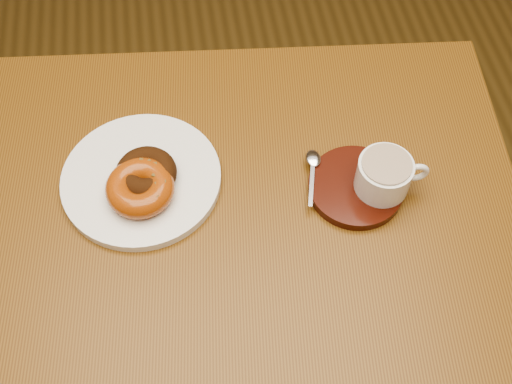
{
  "coord_description": "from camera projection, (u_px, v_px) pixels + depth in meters",
  "views": [
    {
      "loc": [
        0.13,
        -0.51,
        1.61
      ],
      "look_at": [
        0.21,
        -0.0,
        0.81
      ],
      "focal_mm": 45.0,
      "sensor_mm": 36.0,
      "label": 1
    }
  ],
  "objects": [
    {
      "name": "ground",
      "position": [
        174.0,
        374.0,
        1.62
      ],
      "size": [
        6.0,
        6.0,
        0.0
      ],
      "primitive_type": "plane",
      "color": "#533D1A",
      "rests_on": "ground"
    },
    {
      "name": "teaspoon",
      "position": [
        313.0,
        163.0,
        0.98
      ],
      "size": [
        0.04,
        0.1,
        0.01
      ],
      "rotation": [
        0.0,
        0.0,
        -0.25
      ],
      "color": "silver",
      "rests_on": "saucer"
    },
    {
      "name": "saucer",
      "position": [
        356.0,
        187.0,
        0.97
      ],
      "size": [
        0.16,
        0.16,
        0.02
      ],
      "primitive_type": "cylinder",
      "rotation": [
        0.0,
        0.0,
        0.12
      ],
      "color": "#340E07",
      "rests_on": "cafe_table"
    },
    {
      "name": "cafe_table",
      "position": [
        244.0,
        240.0,
        1.07
      ],
      "size": [
        0.9,
        0.71,
        0.79
      ],
      "rotation": [
        0.0,
        0.0,
        -0.1
      ],
      "color": "brown",
      "rests_on": "ground"
    },
    {
      "name": "donut_cinnamon",
      "position": [
        146.0,
        173.0,
        0.95
      ],
      "size": [
        0.12,
        0.12,
        0.03
      ],
      "primitive_type": "torus",
      "rotation": [
        0.0,
        0.0,
        -0.43
      ],
      "color": "black",
      "rests_on": "donut_plate"
    },
    {
      "name": "donut_plate",
      "position": [
        141.0,
        179.0,
        0.98
      ],
      "size": [
        0.27,
        0.27,
        0.01
      ],
      "primitive_type": "cylinder",
      "rotation": [
        0.0,
        0.0,
        0.14
      ],
      "color": "white",
      "rests_on": "cafe_table"
    },
    {
      "name": "donut_caramel",
      "position": [
        140.0,
        188.0,
        0.94
      ],
      "size": [
        0.12,
        0.12,
        0.04
      ],
      "rotation": [
        0.0,
        0.0,
        -0.17
      ],
      "color": "#994410",
      "rests_on": "donut_plate"
    },
    {
      "name": "coffee_cup",
      "position": [
        385.0,
        175.0,
        0.94
      ],
      "size": [
        0.11,
        0.08,
        0.06
      ],
      "rotation": [
        0.0,
        0.0,
        -0.08
      ],
      "color": "white",
      "rests_on": "saucer"
    }
  ]
}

